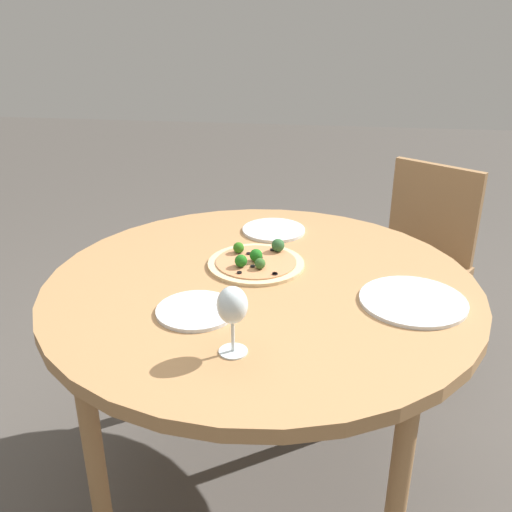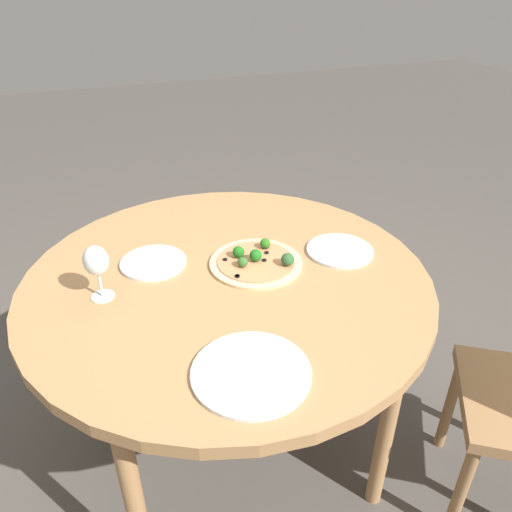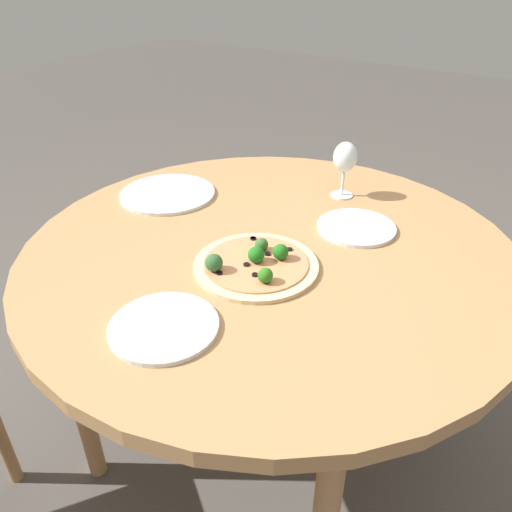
# 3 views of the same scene
# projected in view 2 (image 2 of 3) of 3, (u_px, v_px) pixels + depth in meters

# --- Properties ---
(ground_plane) EXTENTS (12.00, 12.00, 0.00)m
(ground_plane) POSITION_uv_depth(u_px,v_px,m) (233.00, 442.00, 1.86)
(ground_plane) COLOR #4C4742
(dining_table) EXTENTS (1.20, 1.20, 0.75)m
(dining_table) POSITION_uv_depth(u_px,v_px,m) (228.00, 293.00, 1.51)
(dining_table) COLOR #A87A4C
(dining_table) RESTS_ON ground_plane
(pizza) EXTENTS (0.28, 0.28, 0.05)m
(pizza) POSITION_uv_depth(u_px,v_px,m) (257.00, 261.00, 1.52)
(pizza) COLOR #DBBC89
(pizza) RESTS_ON dining_table
(wine_glass) EXTENTS (0.07, 0.07, 0.16)m
(wine_glass) POSITION_uv_depth(u_px,v_px,m) (96.00, 262.00, 1.32)
(wine_glass) COLOR silver
(wine_glass) RESTS_ON dining_table
(plate_near) EXTENTS (0.20, 0.20, 0.01)m
(plate_near) POSITION_uv_depth(u_px,v_px,m) (153.00, 263.00, 1.52)
(plate_near) COLOR silver
(plate_near) RESTS_ON dining_table
(plate_far) EXTENTS (0.21, 0.21, 0.01)m
(plate_far) POSITION_uv_depth(u_px,v_px,m) (340.00, 251.00, 1.59)
(plate_far) COLOR silver
(plate_far) RESTS_ON dining_table
(plate_side) EXTENTS (0.28, 0.28, 0.01)m
(plate_side) POSITION_uv_depth(u_px,v_px,m) (251.00, 373.00, 1.13)
(plate_side) COLOR silver
(plate_side) RESTS_ON dining_table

